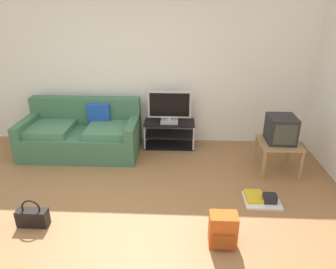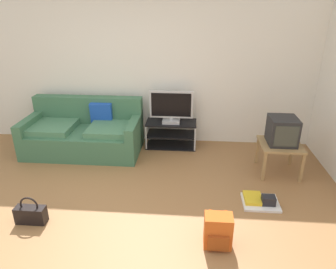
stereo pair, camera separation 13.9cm
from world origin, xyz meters
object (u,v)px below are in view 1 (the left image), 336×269
object	(u,v)px
tv_stand	(169,134)
couch	(83,134)
backpack	(223,230)
floor_tray	(262,199)
crt_tv	(281,129)
flat_tv	(169,107)
handbag	(33,217)
side_table	(279,146)

from	to	relation	value
tv_stand	couch	bearing A→B (deg)	-168.91
backpack	floor_tray	size ratio (longest dim) A/B	0.82
couch	backpack	xyz separation A→B (m)	(2.07, -2.08, -0.13)
tv_stand	crt_tv	world-z (taller)	crt_tv
flat_tv	floor_tray	xyz separation A→B (m)	(1.22, -1.57, -0.67)
couch	crt_tv	xyz separation A→B (m)	(3.04, -0.48, 0.34)
flat_tv	handbag	size ratio (longest dim) A/B	2.11
side_table	handbag	bearing A→B (deg)	-155.41
couch	side_table	size ratio (longest dim) A/B	3.25
tv_stand	backpack	size ratio (longest dim) A/B	2.35
tv_stand	side_table	distance (m)	1.80
crt_tv	floor_tray	distance (m)	1.11
floor_tray	tv_stand	bearing A→B (deg)	127.49
tv_stand	handbag	size ratio (longest dim) A/B	2.50
flat_tv	floor_tray	bearing A→B (deg)	-52.12
couch	flat_tv	size ratio (longest dim) A/B	2.59
handbag	floor_tray	world-z (taller)	handbag
flat_tv	backpack	distance (m)	2.48
flat_tv	side_table	size ratio (longest dim) A/B	1.25
side_table	handbag	size ratio (longest dim) A/B	1.68
couch	floor_tray	world-z (taller)	couch
side_table	floor_tray	distance (m)	0.98
tv_stand	backpack	world-z (taller)	tv_stand
flat_tv	backpack	world-z (taller)	flat_tv
couch	handbag	bearing A→B (deg)	-90.30
couch	crt_tv	bearing A→B (deg)	-8.90
crt_tv	backpack	bearing A→B (deg)	-121.22
handbag	backpack	bearing A→B (deg)	-5.30
couch	handbag	xyz separation A→B (m)	(-0.01, -1.89, -0.20)
side_table	crt_tv	xyz separation A→B (m)	(0.00, 0.02, 0.26)
couch	side_table	world-z (taller)	couch
floor_tray	couch	bearing A→B (deg)	153.52
handbag	floor_tray	distance (m)	2.72
flat_tv	backpack	size ratio (longest dim) A/B	1.98
crt_tv	handbag	distance (m)	3.40
tv_stand	crt_tv	bearing A→B (deg)	-25.01
couch	floor_tray	size ratio (longest dim) A/B	4.19
tv_stand	flat_tv	bearing A→B (deg)	-90.00
flat_tv	crt_tv	world-z (taller)	flat_tv
flat_tv	crt_tv	bearing A→B (deg)	-24.35
tv_stand	side_table	size ratio (longest dim) A/B	1.49
tv_stand	side_table	xyz separation A→B (m)	(1.62, -0.77, 0.17)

